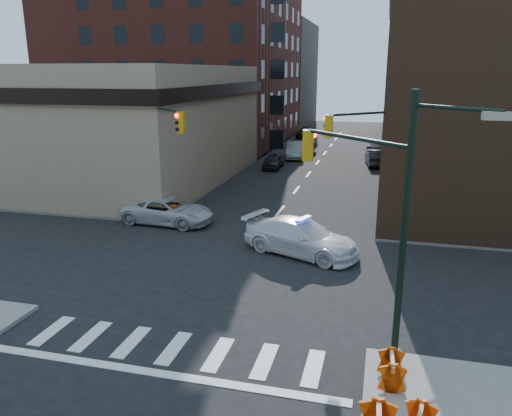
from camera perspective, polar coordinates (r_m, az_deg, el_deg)
The scene contains 27 objects.
ground at distance 22.54m, azimuth -2.44°, elevation -7.04°, with size 140.00×140.00×0.00m, color black.
sidewalk_nw at distance 60.78m, azimuth -14.49°, elevation 6.84°, with size 34.00×54.50×0.15m, color gray.
bank_building at distance 43.32m, azimuth -18.15°, elevation 9.21°, with size 22.00×22.00×9.00m, color #988263.
apartment_block at distance 64.87m, azimuth -8.34°, elevation 18.24°, with size 25.00×25.00×24.00m, color #5B241C.
commercial_row_ne at distance 43.02m, azimuth 24.17°, elevation 11.96°, with size 14.00×34.00×14.00m, color #513320.
filler_nw at distance 84.86m, azimuth -0.74°, elevation 14.98°, with size 20.00×18.00×16.00m, color brown.
filler_ne at distance 78.37m, azimuth 20.68°, elevation 12.53°, with size 16.00×16.00×12.00m, color #5B241C.
signal_pole_se at distance 14.94m, azimuth 13.64°, elevation -0.50°, with size 5.40×5.27×8.00m.
signal_pole_nw at distance 28.27m, azimuth -10.87°, elevation 6.45°, with size 3.58×3.67×8.00m.
signal_pole_ne at distance 25.64m, azimuth 13.67°, elevation 5.40°, with size 3.67×3.58×8.00m.
tree_ne_near at distance 46.23m, azimuth 16.21°, elevation 8.44°, with size 3.00×3.00×4.85m.
tree_ne_far at distance 54.19m, azimuth 16.02°, elevation 9.39°, with size 3.00×3.00×4.85m.
police_car at distance 24.22m, azimuth 5.18°, elevation -3.34°, with size 2.36×5.81×1.69m, color white.
pickup at distance 29.41m, azimuth -10.05°, elevation -0.33°, with size 2.47×5.36×1.49m, color #BDBDC1.
parked_car_wnear at distance 45.58m, azimuth 1.97°, elevation 5.34°, with size 1.54×3.82×1.30m, color black.
parked_car_wfar at distance 51.14m, azimuth 4.56°, elevation 6.60°, with size 1.75×5.01×1.65m, color gray.
parked_car_wdeep at distance 67.57m, azimuth 5.62°, elevation 8.55°, with size 1.80×4.43×1.29m, color black.
parked_car_enear at distance 48.22m, azimuth 13.51°, elevation 5.61°, with size 1.61×4.61×1.52m, color black.
parked_car_efar at distance 56.79m, azimuth 13.58°, elevation 6.98°, with size 1.68×4.19×1.43m, color gray.
pedestrian_a at distance 31.34m, azimuth -16.59°, elevation 0.73°, with size 0.63×0.41×1.72m, color black.
pedestrian_b at distance 35.18m, azimuth -17.89°, elevation 2.32°, with size 0.91×0.71×1.88m, color black.
pedestrian_c at distance 31.62m, azimuth -17.47°, elevation 0.83°, with size 1.04×0.43×1.77m, color #1D242B.
barrel_road at distance 26.30m, azimuth 3.59°, elevation -2.53°, with size 0.58×0.58×1.04m, color #C94709.
barrel_bank at distance 29.19m, azimuth -9.62°, elevation -0.79°, with size 0.64×0.64×1.14m, color red.
barricade_se_a at distance 15.04m, azimuth 15.22°, elevation -17.45°, with size 1.12×0.56×0.84m, color #D36809, non-canonical shape.
barricade_nw_a at distance 31.67m, azimuth -9.56°, elevation 0.50°, with size 1.14×0.57×0.85m, color #C64909, non-canonical shape.
barricade_nw_b at distance 32.12m, azimuth -13.16°, elevation 0.52°, with size 1.14×0.57×0.85m, color #C13C09, non-canonical shape.
Camera 1 is at (6.09, -19.93, 8.59)m, focal length 35.00 mm.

